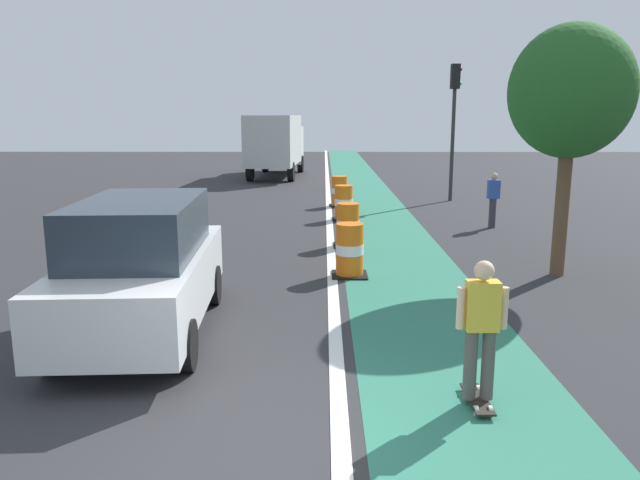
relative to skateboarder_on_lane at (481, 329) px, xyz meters
name	(u,v)px	position (x,y,z in m)	size (l,w,h in m)	color
ground_plane	(249,455)	(-2.48, -1.08, -0.91)	(100.00, 100.00, 0.00)	#2D2D30
bike_lane_strip	(382,229)	(-0.08, 10.92, -0.91)	(2.50, 80.00, 0.01)	#2D755B
lane_divider_stripe	(330,229)	(-1.58, 10.92, -0.91)	(0.20, 80.00, 0.01)	silver
skateboarder_on_lane	(481,329)	(0.00, 0.00, 0.00)	(0.57, 0.80, 1.69)	black
parked_suv_nearest	(142,267)	(-4.46, 2.31, 0.12)	(2.11, 4.69, 2.04)	silver
traffic_barrel_front	(350,251)	(-1.23, 5.70, -0.38)	(0.73, 0.73, 1.09)	orange
traffic_barrel_mid	(348,225)	(-1.15, 8.61, -0.38)	(0.73, 0.73, 1.09)	orange
traffic_barrel_back	(344,203)	(-1.13, 12.59, -0.38)	(0.73, 0.73, 1.09)	orange
traffic_barrel_far	(339,192)	(-1.20, 15.53, -0.38)	(0.73, 0.73, 1.09)	orange
delivery_truck_down_block	(276,142)	(-4.29, 26.26, 0.94)	(2.72, 7.72, 3.23)	beige
traffic_light_corner	(454,108)	(3.13, 17.01, 2.59)	(0.41, 0.32, 5.10)	#2D2D2D
pedestrian_crossing	(493,198)	(3.17, 11.23, -0.05)	(0.34, 0.20, 1.61)	#33333D
street_tree_sidewalk	(571,93)	(3.06, 5.80, 2.76)	(2.40, 2.40, 5.00)	brown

